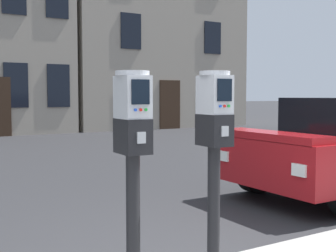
# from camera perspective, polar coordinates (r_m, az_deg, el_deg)

# --- Properties ---
(parking_meter_near_kerb) EXTENTS (0.22, 0.26, 1.47)m
(parking_meter_near_kerb) POSITION_cam_1_polar(r_m,az_deg,el_deg) (2.82, -4.54, -2.25)
(parking_meter_near_kerb) COLOR black
(parking_meter_near_kerb) RESTS_ON sidewalk_slab
(parking_meter_twin_adjacent) EXTENTS (0.22, 0.26, 1.49)m
(parking_meter_twin_adjacent) POSITION_cam_1_polar(r_m,az_deg,el_deg) (3.16, 5.95, -1.38)
(parking_meter_twin_adjacent) COLOR black
(parking_meter_twin_adjacent) RESTS_ON sidewalk_slab
(townhouse_green_painted) EXTENTS (8.26, 5.56, 10.47)m
(townhouse_green_painted) POSITION_cam_1_polar(r_m,az_deg,el_deg) (22.05, -3.09, 13.85)
(townhouse_green_painted) COLOR #9E9384
(townhouse_green_painted) RESTS_ON ground_plane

